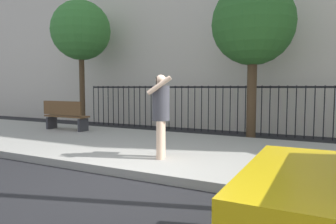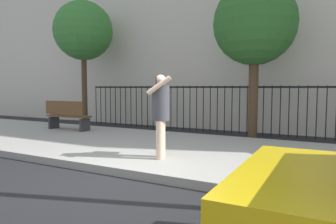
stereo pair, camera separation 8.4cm
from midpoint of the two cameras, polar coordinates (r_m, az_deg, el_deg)
name	(u,v)px [view 2 (the right image)]	position (r m, az deg, el deg)	size (l,w,h in m)	color
ground_plane	(135,180)	(5.35, -5.68, -12.22)	(60.00, 60.00, 0.00)	black
sidewalk	(189,152)	(7.20, 4.23, -7.22)	(28.00, 4.40, 0.15)	#9E9B93
iron_fence	(236,103)	(10.55, 12.51, 1.59)	(12.03, 0.04, 1.60)	black
pedestrian_on_phone	(161,110)	(6.09, -0.91, 0.36)	(0.52, 0.71, 1.63)	beige
street_bench	(67,115)	(10.67, -17.80, -0.48)	(1.60, 0.45, 0.95)	brown
street_tree_near	(255,24)	(9.65, 15.82, 15.17)	(2.40, 2.40, 4.58)	#4C3823
street_tree_mid	(83,31)	(12.84, -15.05, 14.08)	(2.27, 2.27, 4.86)	#4C3823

